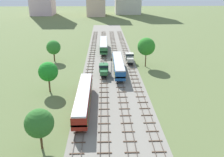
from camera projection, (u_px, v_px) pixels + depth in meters
name	position (u px, v px, depth m)	size (l,w,h in m)	color
ground_plane	(110.00, 66.00, 82.44)	(480.00, 480.00, 0.00)	#5B6B3D
ballast_bed	(110.00, 66.00, 82.44)	(17.31, 176.00, 0.01)	gray
track_far_left	(91.00, 65.00, 83.12)	(2.40, 126.00, 0.29)	#47382D
track_left	(104.00, 65.00, 83.25)	(2.40, 126.00, 0.29)	#47382D
track_centre_left	(117.00, 65.00, 83.39)	(2.40, 126.00, 0.29)	#47382D
track_centre	(130.00, 64.00, 83.53)	(2.40, 126.00, 0.29)	#47382D
passenger_coach_far_left_nearest	(83.00, 97.00, 53.56)	(2.96, 22.00, 3.80)	maroon
shunter_loco_left_near	(104.00, 68.00, 73.80)	(2.74, 8.46, 3.10)	#286638
diesel_railcar_centre_left_mid	(118.00, 65.00, 75.21)	(2.96, 20.50, 3.80)	#194C8C
shunter_loco_centre_midfar	(129.00, 57.00, 85.58)	(2.74, 8.46, 3.10)	beige
diesel_railcar_left_far	(104.00, 45.00, 100.19)	(2.96, 20.50, 3.80)	#286638
signal_post_nearest	(111.00, 65.00, 72.03)	(0.28, 0.47, 5.58)	gray
lineside_tree_0	(53.00, 47.00, 85.59)	(4.88, 4.88, 7.49)	#4C331E
lineside_tree_1	(146.00, 47.00, 79.51)	(5.69, 5.69, 9.60)	#4C331E
lineside_tree_2	(48.00, 72.00, 60.85)	(4.84, 4.84, 7.80)	#4C331E
lineside_tree_3	(39.00, 123.00, 39.33)	(4.71, 4.71, 7.19)	#4C331E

